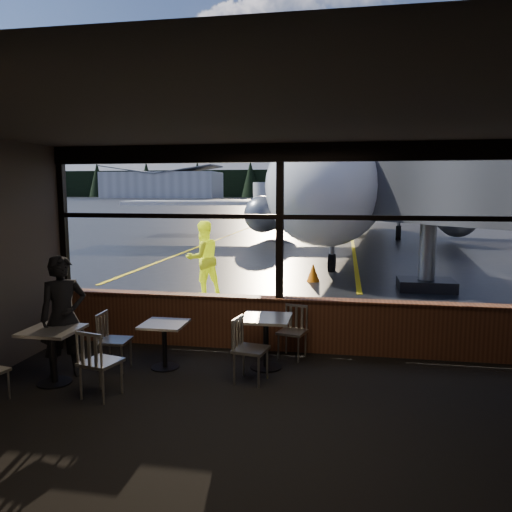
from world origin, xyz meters
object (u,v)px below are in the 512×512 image
(jet_bridge, at_px, (443,203))
(chair_near_n, at_px, (292,333))
(chair_near_w, at_px, (251,350))
(cone_nose, at_px, (313,273))
(cafe_table_left, at_px, (53,357))
(cafe_table_mid, at_px, (165,346))
(ground_crew, at_px, (203,258))
(passenger, at_px, (63,317))
(chair_mid_w, at_px, (115,341))
(chair_mid_s, at_px, (101,363))
(airliner, at_px, (360,145))
(cafe_table_near, at_px, (266,343))

(jet_bridge, relative_size, chair_near_n, 12.58)
(chair_near_w, distance_m, cone_nose, 8.23)
(cafe_table_left, bearing_deg, cone_nose, 70.49)
(cafe_table_mid, xyz_separation_m, ground_crew, (-0.96, 5.45, 0.62))
(chair_near_w, bearing_deg, cafe_table_left, -68.66)
(ground_crew, relative_size, cone_nose, 3.56)
(chair_near_w, distance_m, ground_crew, 6.26)
(passenger, bearing_deg, chair_mid_w, -7.08)
(jet_bridge, relative_size, chair_mid_w, 12.22)
(chair_mid_s, bearing_deg, ground_crew, 108.37)
(chair_near_n, bearing_deg, chair_mid_w, 35.41)
(airliner, relative_size, cafe_table_near, 42.18)
(chair_mid_s, height_order, ground_crew, ground_crew)
(ground_crew, bearing_deg, jet_bridge, 147.12)
(cafe_table_near, relative_size, chair_near_w, 0.86)
(chair_near_n, height_order, ground_crew, ground_crew)
(chair_near_n, bearing_deg, cafe_table_near, 70.00)
(cafe_table_near, bearing_deg, chair_mid_s, -143.25)
(chair_near_n, distance_m, passenger, 3.52)
(cafe_table_mid, relative_size, chair_mid_w, 0.80)
(cafe_table_mid, height_order, passenger, passenger)
(cafe_table_mid, distance_m, chair_mid_w, 0.75)
(chair_near_w, distance_m, chair_mid_w, 2.14)
(airliner, distance_m, cafe_table_left, 23.26)
(cafe_table_left, relative_size, chair_near_n, 0.91)
(chair_mid_s, height_order, passenger, passenger)
(airliner, distance_m, chair_mid_w, 22.49)
(airliner, xyz_separation_m, cafe_table_near, (-1.88, -21.10, -4.84))
(chair_mid_s, distance_m, chair_mid_w, 1.04)
(jet_bridge, relative_size, cafe_table_left, 13.76)
(chair_mid_s, distance_m, passenger, 1.15)
(airliner, bearing_deg, chair_mid_s, -94.01)
(airliner, height_order, cone_nose, airliner)
(airliner, bearing_deg, ground_crew, -99.68)
(chair_mid_w, bearing_deg, cafe_table_left, -44.35)
(passenger, height_order, ground_crew, ground_crew)
(cafe_table_near, xyz_separation_m, chair_near_w, (-0.12, -0.60, 0.07))
(chair_near_n, bearing_deg, cone_nose, -74.36)
(airliner, relative_size, cafe_table_left, 42.70)
(chair_mid_w, bearing_deg, passenger, -58.67)
(chair_near_n, relative_size, chair_mid_w, 0.97)
(chair_near_w, bearing_deg, chair_near_n, 166.65)
(cafe_table_mid, xyz_separation_m, passenger, (-1.31, -0.60, 0.54))
(airliner, bearing_deg, cafe_table_left, -96.36)
(chair_near_w, relative_size, cone_nose, 1.73)
(chair_near_n, xyz_separation_m, chair_mid_w, (-2.61, -0.98, 0.01))
(cafe_table_near, relative_size, cafe_table_left, 1.01)
(cafe_table_mid, distance_m, chair_near_w, 1.46)
(jet_bridge, bearing_deg, chair_mid_w, -130.81)
(airliner, height_order, cafe_table_left, airliner)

